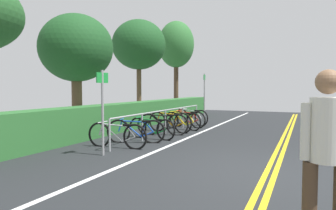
{
  "coord_description": "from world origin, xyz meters",
  "views": [
    {
      "loc": [
        -5.98,
        -0.57,
        1.58
      ],
      "look_at": [
        2.81,
        3.32,
        1.06
      ],
      "focal_mm": 33.42,
      "sensor_mm": 36.0,
      "label": 1
    }
  ],
  "objects_px": {
    "bicycle_1": "(136,131)",
    "tree_mid": "(76,49)",
    "sign_post_far": "(204,93)",
    "bicycle_3": "(163,124)",
    "bicycle_7": "(191,117)",
    "bicycle_2": "(151,128)",
    "bicycle_5": "(183,121)",
    "bike_rack": "(165,115)",
    "tree_far_right": "(139,45)",
    "tree_extra": "(176,45)",
    "sign_post_near": "(103,104)",
    "bicycle_6": "(187,119)",
    "bicycle_4": "(170,122)",
    "pedestrian": "(327,147)",
    "bicycle_0": "(117,135)"
  },
  "relations": [
    {
      "from": "bicycle_1",
      "to": "tree_mid",
      "type": "distance_m",
      "value": 4.01
    },
    {
      "from": "tree_mid",
      "to": "sign_post_far",
      "type": "bearing_deg",
      "value": -27.21
    },
    {
      "from": "sign_post_far",
      "to": "tree_mid",
      "type": "height_order",
      "value": "tree_mid"
    },
    {
      "from": "bicycle_3",
      "to": "bicycle_7",
      "type": "xyz_separation_m",
      "value": [
        3.22,
        0.14,
        -0.03
      ]
    },
    {
      "from": "bicycle_2",
      "to": "bicycle_5",
      "type": "relative_size",
      "value": 1.01
    },
    {
      "from": "bike_rack",
      "to": "tree_mid",
      "type": "distance_m",
      "value": 3.88
    },
    {
      "from": "bike_rack",
      "to": "tree_far_right",
      "type": "distance_m",
      "value": 5.8
    },
    {
      "from": "sign_post_far",
      "to": "tree_extra",
      "type": "distance_m",
      "value": 5.42
    },
    {
      "from": "sign_post_near",
      "to": "tree_far_right",
      "type": "height_order",
      "value": "tree_far_right"
    },
    {
      "from": "bicycle_6",
      "to": "bicycle_7",
      "type": "bearing_deg",
      "value": 9.2
    },
    {
      "from": "bike_rack",
      "to": "bicycle_5",
      "type": "xyz_separation_m",
      "value": [
        1.3,
        -0.14,
        -0.3
      ]
    },
    {
      "from": "sign_post_near",
      "to": "tree_far_right",
      "type": "bearing_deg",
      "value": 23.29
    },
    {
      "from": "bicycle_4",
      "to": "bike_rack",
      "type": "bearing_deg",
      "value": -177.53
    },
    {
      "from": "bicycle_1",
      "to": "bicycle_2",
      "type": "height_order",
      "value": "bicycle_1"
    },
    {
      "from": "pedestrian",
      "to": "tree_extra",
      "type": "xyz_separation_m",
      "value": [
        14.64,
        7.59,
        3.21
      ]
    },
    {
      "from": "bicycle_3",
      "to": "bicycle_7",
      "type": "distance_m",
      "value": 3.22
    },
    {
      "from": "sign_post_near",
      "to": "sign_post_far",
      "type": "xyz_separation_m",
      "value": [
        8.37,
        0.12,
        0.15
      ]
    },
    {
      "from": "bicycle_1",
      "to": "bicycle_2",
      "type": "relative_size",
      "value": 0.95
    },
    {
      "from": "bicycle_6",
      "to": "bicycle_5",
      "type": "bearing_deg",
      "value": -174.85
    },
    {
      "from": "bicycle_7",
      "to": "sign_post_near",
      "type": "height_order",
      "value": "sign_post_near"
    },
    {
      "from": "bicycle_7",
      "to": "tree_far_right",
      "type": "distance_m",
      "value": 4.67
    },
    {
      "from": "bicycle_3",
      "to": "bicycle_4",
      "type": "bearing_deg",
      "value": 7.26
    },
    {
      "from": "bicycle_2",
      "to": "bicycle_4",
      "type": "xyz_separation_m",
      "value": [
        1.64,
        0.09,
        0.03
      ]
    },
    {
      "from": "bicycle_2",
      "to": "sign_post_far",
      "type": "xyz_separation_m",
      "value": [
        5.76,
        0.07,
        1.04
      ]
    },
    {
      "from": "pedestrian",
      "to": "bicycle_6",
      "type": "bearing_deg",
      "value": 28.24
    },
    {
      "from": "bicycle_0",
      "to": "sign_post_near",
      "type": "height_order",
      "value": "sign_post_near"
    },
    {
      "from": "bicycle_0",
      "to": "sign_post_far",
      "type": "height_order",
      "value": "sign_post_far"
    },
    {
      "from": "bicycle_1",
      "to": "sign_post_near",
      "type": "relative_size",
      "value": 0.82
    },
    {
      "from": "bicycle_7",
      "to": "bicycle_0",
      "type": "bearing_deg",
      "value": 179.66
    },
    {
      "from": "bicycle_7",
      "to": "sign_post_far",
      "type": "bearing_deg",
      "value": -1.94
    },
    {
      "from": "bicycle_5",
      "to": "tree_mid",
      "type": "xyz_separation_m",
      "value": [
        -2.41,
        3.05,
        2.62
      ]
    },
    {
      "from": "bicycle_2",
      "to": "bicycle_3",
      "type": "xyz_separation_m",
      "value": [
        0.83,
        -0.01,
        0.04
      ]
    },
    {
      "from": "bicycle_2",
      "to": "tree_mid",
      "type": "bearing_deg",
      "value": 88.19
    },
    {
      "from": "bicycle_0",
      "to": "bicycle_4",
      "type": "xyz_separation_m",
      "value": [
        3.34,
        -0.07,
        0.03
      ]
    },
    {
      "from": "bicycle_0",
      "to": "sign_post_far",
      "type": "relative_size",
      "value": 0.78
    },
    {
      "from": "bicycle_0",
      "to": "bicycle_6",
      "type": "height_order",
      "value": "bicycle_0"
    },
    {
      "from": "sign_post_near",
      "to": "tree_mid",
      "type": "distance_m",
      "value": 4.41
    },
    {
      "from": "tree_far_right",
      "to": "tree_extra",
      "type": "height_order",
      "value": "tree_extra"
    },
    {
      "from": "bicycle_0",
      "to": "bicycle_2",
      "type": "height_order",
      "value": "bicycle_0"
    },
    {
      "from": "bike_rack",
      "to": "tree_extra",
      "type": "height_order",
      "value": "tree_extra"
    },
    {
      "from": "pedestrian",
      "to": "tree_far_right",
      "type": "height_order",
      "value": "tree_far_right"
    },
    {
      "from": "bicycle_0",
      "to": "bicycle_6",
      "type": "xyz_separation_m",
      "value": [
        4.88,
        -0.17,
        -0.0
      ]
    },
    {
      "from": "bicycle_0",
      "to": "bicycle_7",
      "type": "xyz_separation_m",
      "value": [
        5.74,
        -0.03,
        0.0
      ]
    },
    {
      "from": "sign_post_far",
      "to": "tree_far_right",
      "type": "distance_m",
      "value": 4.0
    },
    {
      "from": "pedestrian",
      "to": "bicycle_0",
      "type": "bearing_deg",
      "value": 52.52
    },
    {
      "from": "bicycle_0",
      "to": "bicycle_6",
      "type": "distance_m",
      "value": 4.88
    },
    {
      "from": "bike_rack",
      "to": "bicycle_5",
      "type": "height_order",
      "value": "bike_rack"
    },
    {
      "from": "bicycle_2",
      "to": "sign_post_far",
      "type": "bearing_deg",
      "value": 0.72
    },
    {
      "from": "bicycle_5",
      "to": "bicycle_7",
      "type": "height_order",
      "value": "bicycle_7"
    },
    {
      "from": "bicycle_2",
      "to": "tree_far_right",
      "type": "xyz_separation_m",
      "value": [
        4.99,
        3.22,
        3.38
      ]
    }
  ]
}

